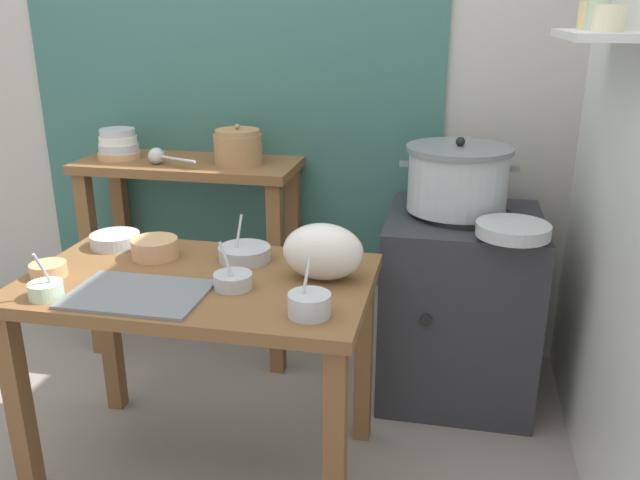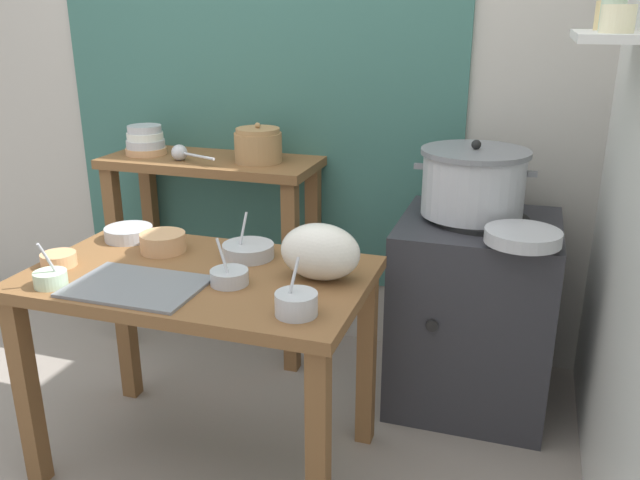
# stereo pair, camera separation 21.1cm
# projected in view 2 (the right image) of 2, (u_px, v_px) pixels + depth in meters

# --- Properties ---
(ground_plane) EXTENTS (9.00, 9.00, 0.00)m
(ground_plane) POSITION_uv_depth(u_px,v_px,m) (190.00, 453.00, 2.38)
(ground_plane) COLOR gray
(wall_back) EXTENTS (4.40, 0.12, 2.60)m
(wall_back) POSITION_uv_depth(u_px,v_px,m) (307.00, 62.00, 2.91)
(wall_back) COLOR #B2ADA3
(wall_back) RESTS_ON ground
(prep_table) EXTENTS (1.10, 0.66, 0.72)m
(prep_table) POSITION_uv_depth(u_px,v_px,m) (200.00, 303.00, 2.15)
(prep_table) COLOR brown
(prep_table) RESTS_ON ground
(back_shelf_table) EXTENTS (0.96, 0.40, 0.90)m
(back_shelf_table) POSITION_uv_depth(u_px,v_px,m) (213.00, 206.00, 2.98)
(back_shelf_table) COLOR brown
(back_shelf_table) RESTS_ON ground
(stove_block) EXTENTS (0.60, 0.61, 0.78)m
(stove_block) POSITION_uv_depth(u_px,v_px,m) (473.00, 311.00, 2.62)
(stove_block) COLOR #2D2D33
(stove_block) RESTS_ON ground
(steamer_pot) EXTENTS (0.45, 0.41, 0.29)m
(steamer_pot) POSITION_uv_depth(u_px,v_px,m) (473.00, 182.00, 2.47)
(steamer_pot) COLOR #B7BABF
(steamer_pot) RESTS_ON stove_block
(clay_pot) EXTENTS (0.20, 0.20, 0.17)m
(clay_pot) POSITION_uv_depth(u_px,v_px,m) (258.00, 145.00, 2.82)
(clay_pot) COLOR #A37A4C
(clay_pot) RESTS_ON back_shelf_table
(bowl_stack_enamel) EXTENTS (0.18, 0.18, 0.13)m
(bowl_stack_enamel) POSITION_uv_depth(u_px,v_px,m) (145.00, 141.00, 2.97)
(bowl_stack_enamel) COLOR tan
(bowl_stack_enamel) RESTS_ON back_shelf_table
(ladle) EXTENTS (0.24, 0.12, 0.07)m
(ladle) POSITION_uv_depth(u_px,v_px,m) (181.00, 153.00, 2.85)
(ladle) COLOR #B7BABF
(ladle) RESTS_ON back_shelf_table
(serving_tray) EXTENTS (0.40, 0.28, 0.01)m
(serving_tray) POSITION_uv_depth(u_px,v_px,m) (136.00, 286.00, 2.00)
(serving_tray) COLOR slate
(serving_tray) RESTS_ON prep_table
(plastic_bag) EXTENTS (0.25, 0.17, 0.18)m
(plastic_bag) POSITION_uv_depth(u_px,v_px,m) (320.00, 252.00, 2.04)
(plastic_bag) COLOR silver
(plastic_bag) RESTS_ON prep_table
(wide_pan) EXTENTS (0.26, 0.26, 0.05)m
(wide_pan) POSITION_uv_depth(u_px,v_px,m) (523.00, 237.00, 2.20)
(wide_pan) COLOR #B7BABF
(wide_pan) RESTS_ON stove_block
(prep_bowl_0) EXTENTS (0.18, 0.18, 0.15)m
(prep_bowl_0) POSITION_uv_depth(u_px,v_px,m) (248.00, 250.00, 2.24)
(prep_bowl_0) COLOR #B7BABF
(prep_bowl_0) RESTS_ON prep_table
(prep_bowl_1) EXTENTS (0.12, 0.12, 0.15)m
(prep_bowl_1) POSITION_uv_depth(u_px,v_px,m) (229.00, 276.00, 2.02)
(prep_bowl_1) COLOR #B7BABF
(prep_bowl_1) RESTS_ON prep_table
(prep_bowl_2) EXTENTS (0.17, 0.17, 0.05)m
(prep_bowl_2) POSITION_uv_depth(u_px,v_px,m) (129.00, 233.00, 2.42)
(prep_bowl_2) COLOR #B7BABF
(prep_bowl_2) RESTS_ON prep_table
(prep_bowl_3) EXTENTS (0.16, 0.16, 0.07)m
(prep_bowl_3) POSITION_uv_depth(u_px,v_px,m) (163.00, 242.00, 2.29)
(prep_bowl_3) COLOR tan
(prep_bowl_3) RESTS_ON prep_table
(prep_bowl_4) EXTENTS (0.12, 0.12, 0.16)m
(prep_bowl_4) POSITION_uv_depth(u_px,v_px,m) (296.00, 303.00, 1.81)
(prep_bowl_4) COLOR #B7BABF
(prep_bowl_4) RESTS_ON prep_table
(prep_bowl_5) EXTENTS (0.11, 0.11, 0.04)m
(prep_bowl_5) POSITION_uv_depth(u_px,v_px,m) (59.00, 259.00, 2.16)
(prep_bowl_5) COLOR tan
(prep_bowl_5) RESTS_ON prep_table
(prep_bowl_6) EXTENTS (0.10, 0.10, 0.15)m
(prep_bowl_6) POSITION_uv_depth(u_px,v_px,m) (50.00, 278.00, 2.00)
(prep_bowl_6) COLOR #B7D1AD
(prep_bowl_6) RESTS_ON prep_table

